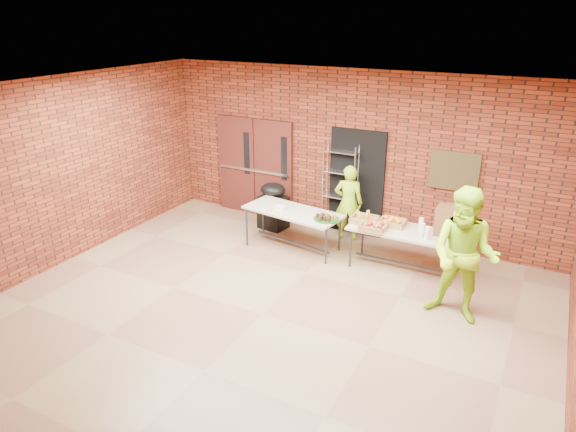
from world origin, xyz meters
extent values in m
cube|color=brown|center=(0.00, 0.00, -0.02)|extent=(8.00, 7.00, 0.04)
cube|color=silver|center=(0.00, 0.00, 3.22)|extent=(8.00, 7.00, 0.04)
cube|color=maroon|center=(0.00, 3.52, 1.60)|extent=(8.00, 0.04, 3.20)
cube|color=maroon|center=(0.00, -3.52, 1.60)|extent=(8.00, 0.04, 3.20)
cube|color=maroon|center=(-4.02, 0.00, 1.60)|extent=(0.04, 7.00, 3.20)
cube|color=#401612|center=(-2.65, 3.44, 1.05)|extent=(0.88, 0.08, 2.10)
cube|color=#401612|center=(-1.75, 3.44, 1.05)|extent=(0.88, 0.08, 2.10)
cube|color=black|center=(-2.37, 3.39, 1.35)|extent=(0.12, 0.02, 0.90)
cube|color=black|center=(-1.47, 3.39, 1.35)|extent=(0.12, 0.02, 0.90)
cube|color=#ADADB3|center=(-2.20, 3.38, 1.00)|extent=(1.70, 0.04, 0.05)
cube|color=black|center=(0.10, 3.46, 1.05)|extent=(1.10, 0.06, 2.10)
cube|color=#3F3119|center=(1.90, 3.45, 1.55)|extent=(0.85, 0.04, 0.70)
cube|color=tan|center=(-0.66, 2.23, 0.74)|extent=(1.93, 1.01, 0.04)
cube|color=#313236|center=(-0.66, 2.23, 0.12)|extent=(1.62, 0.27, 0.03)
cylinder|color=#313236|center=(-1.48, 2.54, 0.36)|extent=(0.04, 0.04, 0.71)
cylinder|color=#313236|center=(0.16, 2.54, 0.36)|extent=(0.04, 0.04, 0.71)
cylinder|color=#313236|center=(-1.48, 1.92, 0.36)|extent=(0.04, 0.04, 0.71)
cylinder|color=#313236|center=(0.16, 1.92, 0.36)|extent=(0.04, 0.04, 0.71)
cube|color=tan|center=(1.38, 2.33, 0.73)|extent=(1.82, 0.76, 0.04)
cube|color=#313236|center=(1.38, 2.33, 0.12)|extent=(1.61, 0.04, 0.03)
cylinder|color=#313236|center=(0.57, 2.63, 0.35)|extent=(0.04, 0.04, 0.71)
cylinder|color=#313236|center=(2.19, 2.63, 0.35)|extent=(0.04, 0.04, 0.71)
cylinder|color=#313236|center=(0.57, 2.03, 0.35)|extent=(0.04, 0.04, 0.71)
cylinder|color=#313236|center=(2.19, 2.03, 0.35)|extent=(0.04, 0.04, 0.71)
cube|color=olive|center=(0.69, 2.32, 0.78)|extent=(0.45, 0.35, 0.07)
cube|color=olive|center=(1.16, 2.44, 0.78)|extent=(0.43, 0.33, 0.07)
cube|color=olive|center=(0.93, 2.10, 0.78)|extent=(0.42, 0.33, 0.07)
cylinder|color=#144B17|center=(0.06, 2.13, 0.76)|extent=(0.45, 0.45, 0.02)
cube|color=silver|center=(-0.90, 2.20, 0.79)|extent=(0.19, 0.12, 0.06)
cube|color=brown|center=(2.06, 2.48, 0.99)|extent=(0.37, 0.33, 0.48)
cylinder|color=silver|center=(1.72, 2.23, 0.86)|extent=(0.07, 0.07, 0.22)
cylinder|color=silver|center=(1.82, 2.12, 0.86)|extent=(0.07, 0.07, 0.22)
cylinder|color=silver|center=(1.65, 2.38, 0.87)|extent=(0.08, 0.08, 0.25)
cube|color=black|center=(-1.46, 2.92, 0.34)|extent=(0.58, 0.50, 0.67)
ellipsoid|color=black|center=(-1.46, 2.92, 0.82)|extent=(0.58, 0.51, 0.29)
imported|color=#98D417|center=(0.09, 3.10, 0.75)|extent=(0.62, 0.49, 1.50)
imported|color=#98D417|center=(2.53, 1.26, 0.99)|extent=(1.05, 0.86, 1.99)
camera|label=1|loc=(3.36, -5.56, 4.18)|focal=32.00mm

